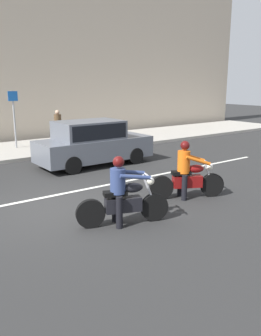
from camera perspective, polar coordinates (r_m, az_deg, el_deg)
ground_plane at (r=9.29m, az=-12.62°, el=-6.30°), size 80.00×80.00×0.00m
lane_marking_stripe at (r=10.24m, az=-12.50°, el=-4.40°), size 18.00×0.14×0.01m
motorcycle_with_rider_orange_stripe at (r=9.79m, az=9.10°, el=-1.13°), size 1.93×1.11×1.60m
motorcycle_with_rider_denim_blue at (r=7.87m, az=-1.29°, el=-4.66°), size 2.04×0.96×1.57m
parked_sedan_slate_gray at (r=13.60m, az=-6.16°, el=4.10°), size 4.42×1.82×1.72m
street_sign_post at (r=17.23m, az=-18.30°, el=8.34°), size 0.44×0.08×2.63m
pedestrian_bystander at (r=17.40m, az=-11.64°, el=6.85°), size 0.34×0.34×1.71m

